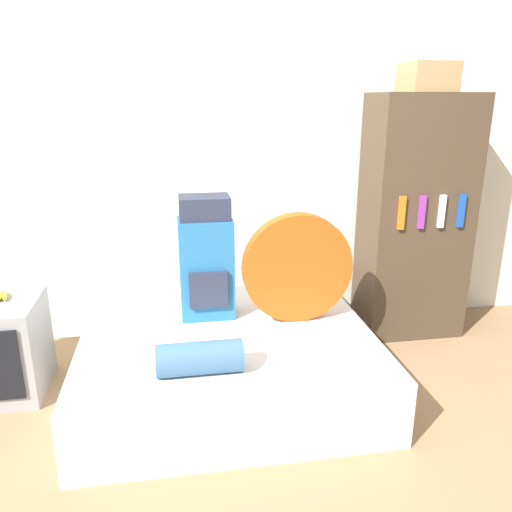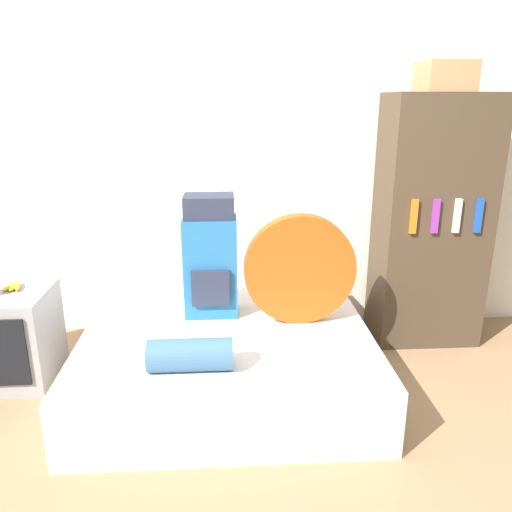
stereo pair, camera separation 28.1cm
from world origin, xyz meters
TOP-DOWN VIEW (x-y plane):
  - ground_plane at (0.00, 0.00)m, footprint 16.00×16.00m
  - wall_back at (0.00, 1.73)m, footprint 8.00×0.05m
  - bed at (0.08, 0.87)m, footprint 1.67×1.45m
  - backpack at (-0.02, 1.12)m, footprint 0.32×0.27m
  - tent_bag at (0.51, 0.96)m, footprint 0.66×0.09m
  - sleeping_roll at (-0.11, 0.42)m, footprint 0.42×0.16m
  - banana_bunch at (-1.20, 1.09)m, footprint 0.11×0.15m
  - bookshelf at (1.49, 1.44)m, footprint 0.71×0.45m
  - cardboard_box at (1.46, 1.40)m, footprint 0.31×0.30m

SIDE VIEW (x-z plane):
  - ground_plane at x=0.00m, z-range 0.00..0.00m
  - bed at x=0.08m, z-range 0.00..0.37m
  - sleeping_roll at x=-0.11m, z-range 0.37..0.53m
  - banana_bunch at x=-1.20m, z-range 0.57..0.60m
  - tent_bag at x=0.51m, z-range 0.37..1.03m
  - backpack at x=-0.02m, z-range 0.35..1.11m
  - bookshelf at x=1.49m, z-range 0.00..1.70m
  - wall_back at x=0.00m, z-range 0.00..2.60m
  - cardboard_box at x=1.46m, z-range 1.70..1.89m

